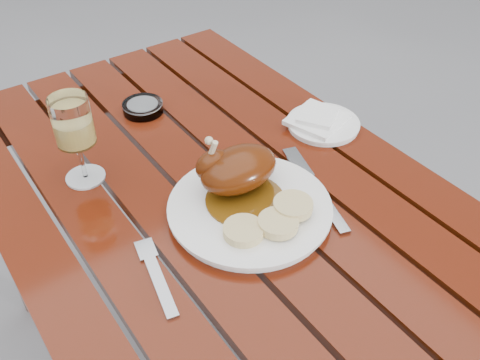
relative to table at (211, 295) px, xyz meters
name	(u,v)px	position (x,y,z in m)	size (l,w,h in m)	color
table	(211,295)	(0.00, 0.00, 0.00)	(0.80, 1.20, 0.75)	#5E170B
dinner_plate	(250,209)	(0.02, -0.13, 0.38)	(0.31, 0.31, 0.02)	white
roast_duck	(235,170)	(0.02, -0.08, 0.44)	(0.17, 0.17, 0.12)	#5B360A
bread_dumplings	(272,220)	(0.02, -0.20, 0.41)	(0.18, 0.10, 0.02)	beige
wine_glass	(77,140)	(-0.20, 0.15, 0.47)	(0.08, 0.08, 0.19)	#F5D96F
side_plate	(323,124)	(0.32, 0.00, 0.38)	(0.17, 0.17, 0.01)	white
napkin	(317,119)	(0.31, 0.01, 0.39)	(0.12, 0.11, 0.01)	white
ashtray	(143,107)	(0.02, 0.30, 0.39)	(0.10, 0.10, 0.02)	#B2B7BC
fork	(158,280)	(-0.20, -0.18, 0.38)	(0.02, 0.16, 0.01)	gray
knife	(319,194)	(0.16, -0.17, 0.38)	(0.02, 0.23, 0.01)	gray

